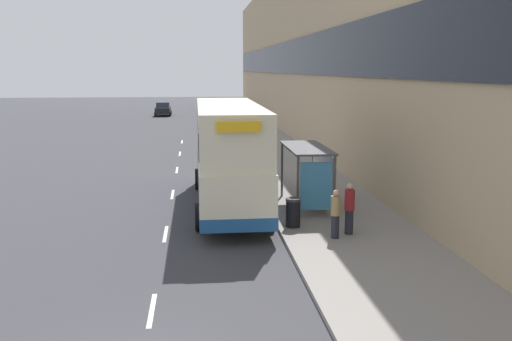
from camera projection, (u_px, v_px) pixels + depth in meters
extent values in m
cube|color=gray|center=(259.00, 136.00, 48.77)|extent=(5.00, 93.00, 0.14)
cube|color=tan|center=(306.00, 48.00, 47.88)|extent=(3.00, 93.00, 14.89)
cube|color=black|center=(288.00, 57.00, 47.86)|extent=(0.12, 89.28, 2.68)
cube|color=silver|center=(152.00, 310.00, 13.74)|extent=(0.12, 2.00, 0.01)
cube|color=silver|center=(166.00, 234.00, 20.07)|extent=(0.12, 2.00, 0.01)
cube|color=silver|center=(173.00, 194.00, 26.40)|extent=(0.12, 2.00, 0.01)
cube|color=silver|center=(177.00, 170.00, 32.74)|extent=(0.12, 2.00, 0.01)
cube|color=silver|center=(180.00, 154.00, 39.07)|extent=(0.12, 2.00, 0.01)
cube|color=silver|center=(182.00, 142.00, 45.40)|extent=(0.12, 2.00, 0.01)
cube|color=#4C4C51|center=(307.00, 148.00, 23.16)|extent=(1.60, 4.20, 0.08)
cylinder|color=#4C4C51|center=(298.00, 188.00, 21.35)|extent=(0.10, 0.10, 2.40)
cylinder|color=#4C4C51|center=(282.00, 170.00, 25.26)|extent=(0.10, 0.10, 2.40)
cylinder|color=#4C4C51|center=(334.00, 187.00, 21.49)|extent=(0.10, 0.10, 2.40)
cylinder|color=#4C4C51|center=(313.00, 169.00, 25.41)|extent=(0.10, 0.10, 2.40)
cube|color=#99A8B2|center=(322.00, 174.00, 23.43)|extent=(0.04, 3.68, 1.92)
cube|color=#3F8CBF|center=(316.00, 186.00, 21.47)|extent=(1.19, 0.10, 1.82)
cube|color=maroon|center=(312.00, 195.00, 23.53)|extent=(0.36, 2.80, 0.08)
cube|color=beige|center=(229.00, 174.00, 23.79)|extent=(2.55, 11.09, 1.85)
cube|color=beige|center=(229.00, 128.00, 23.45)|extent=(2.50, 10.76, 1.95)
cube|color=#1E518C|center=(229.00, 190.00, 23.91)|extent=(2.58, 11.15, 0.45)
cube|color=#2D3847|center=(229.00, 165.00, 23.72)|extent=(2.58, 10.43, 0.81)
cube|color=#2D3847|center=(229.00, 131.00, 23.47)|extent=(2.55, 10.43, 0.94)
cube|color=yellow|center=(239.00, 127.00, 17.93)|extent=(1.40, 0.08, 0.36)
cylinder|color=black|center=(198.00, 179.00, 27.51)|extent=(0.30, 1.00, 1.00)
cylinder|color=black|center=(251.00, 178.00, 27.78)|extent=(0.30, 1.00, 1.00)
cylinder|color=black|center=(199.00, 217.00, 20.45)|extent=(0.30, 1.00, 1.00)
cylinder|color=black|center=(270.00, 215.00, 20.72)|extent=(0.30, 1.00, 1.00)
cube|color=black|center=(163.00, 110.00, 70.62)|extent=(1.80, 3.85, 0.76)
cube|color=#2D3847|center=(163.00, 105.00, 70.69)|extent=(1.58, 1.85, 0.62)
cylinder|color=black|center=(170.00, 114.00, 69.61)|extent=(0.20, 0.60, 0.60)
cylinder|color=black|center=(155.00, 114.00, 69.42)|extent=(0.20, 0.60, 0.60)
cylinder|color=black|center=(171.00, 113.00, 71.95)|extent=(0.20, 0.60, 0.60)
cylinder|color=black|center=(156.00, 113.00, 71.76)|extent=(0.20, 0.60, 0.60)
cylinder|color=#23232D|center=(349.00, 222.00, 19.56)|extent=(0.29, 0.29, 0.85)
cylinder|color=maroon|center=(350.00, 200.00, 19.42)|extent=(0.35, 0.35, 0.71)
sphere|color=tan|center=(350.00, 186.00, 19.34)|extent=(0.23, 0.23, 0.23)
cylinder|color=#23232D|center=(335.00, 227.00, 19.07)|extent=(0.27, 0.27, 0.79)
cylinder|color=#997F51|center=(336.00, 206.00, 18.94)|extent=(0.33, 0.33, 0.66)
sphere|color=tan|center=(336.00, 193.00, 18.87)|extent=(0.21, 0.21, 0.21)
cylinder|color=#23232D|center=(268.00, 178.00, 27.62)|extent=(0.27, 0.27, 0.79)
cylinder|color=#4C4C51|center=(268.00, 163.00, 27.49)|extent=(0.33, 0.33, 0.66)
sphere|color=tan|center=(268.00, 154.00, 27.42)|extent=(0.21, 0.21, 0.21)
cylinder|color=black|center=(293.00, 214.00, 20.43)|extent=(0.52, 0.52, 0.95)
cylinder|color=#2D2D33|center=(293.00, 200.00, 20.34)|extent=(0.55, 0.55, 0.10)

